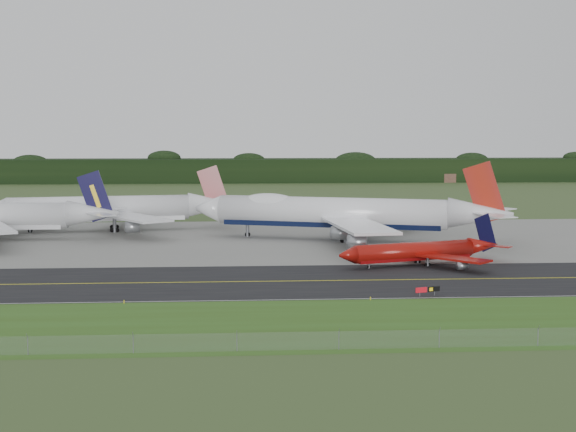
{
  "coord_description": "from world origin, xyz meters",
  "views": [
    {
      "loc": [
        -17.97,
        -139.72,
        25.46
      ],
      "look_at": [
        -7.47,
        22.0,
        8.57
      ],
      "focal_mm": 50.0,
      "sensor_mm": 36.0,
      "label": 1
    }
  ],
  "objects_px": {
    "taxiway_sign": "(428,290)",
    "jet_star_tail": "(113,209)",
    "jet_ba_747": "(342,213)",
    "jet_red_737": "(422,251)"
  },
  "relations": [
    {
      "from": "taxiway_sign",
      "to": "jet_star_tail",
      "type": "bearing_deg",
      "value": 125.06
    },
    {
      "from": "jet_ba_747",
      "to": "taxiway_sign",
      "type": "bearing_deg",
      "value": -85.78
    },
    {
      "from": "jet_ba_747",
      "to": "jet_star_tail",
      "type": "height_order",
      "value": "jet_ba_747"
    },
    {
      "from": "jet_red_737",
      "to": "jet_star_tail",
      "type": "relative_size",
      "value": 0.54
    },
    {
      "from": "jet_red_737",
      "to": "taxiway_sign",
      "type": "relative_size",
      "value": 8.32
    },
    {
      "from": "jet_ba_747",
      "to": "jet_red_737",
      "type": "height_order",
      "value": "jet_ba_747"
    },
    {
      "from": "jet_ba_747",
      "to": "jet_red_737",
      "type": "distance_m",
      "value": 37.7
    },
    {
      "from": "jet_red_737",
      "to": "jet_star_tail",
      "type": "height_order",
      "value": "jet_star_tail"
    },
    {
      "from": "jet_ba_747",
      "to": "jet_red_737",
      "type": "relative_size",
      "value": 2.16
    },
    {
      "from": "jet_ba_747",
      "to": "taxiway_sign",
      "type": "relative_size",
      "value": 17.96
    }
  ]
}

